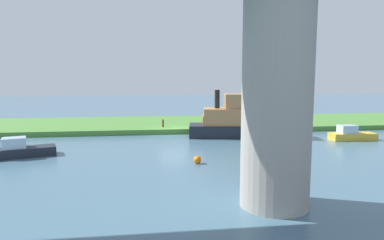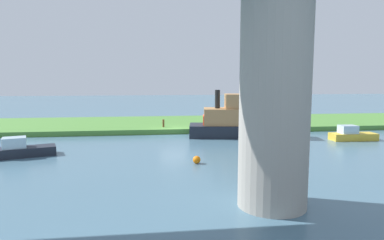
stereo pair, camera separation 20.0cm
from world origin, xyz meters
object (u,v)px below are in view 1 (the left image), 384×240
Objects in this scene: mooring_post at (163,123)px; marker_buoy at (197,160)px; bridge_pylon at (277,96)px; houseboat_blue at (21,150)px; skiff_small at (351,135)px; riverboat_paddlewheel at (239,119)px; person_on_bank at (213,120)px.

marker_buoy is at bearing 96.56° from mooring_post.
bridge_pylon is 18.39m from houseboat_blue.
skiff_small reaches higher than marker_buoy.
riverboat_paddlewheel is 2.22× the size of skiff_small.
bridge_pylon reaches higher than riverboat_paddlewheel.
person_on_bank is 2.78× the size of marker_buoy.
skiff_small is at bearing -173.45° from houseboat_blue.
houseboat_blue is at bearing 19.47° from riverboat_paddlewheel.
person_on_bank is 0.16× the size of riverboat_paddlewheel.
person_on_bank is 17.81m from houseboat_blue.
houseboat_blue is 26.81m from skiff_small.
mooring_post is (5.01, -0.80, -0.31)m from person_on_bank.
skiff_small is at bearing -155.99° from marker_buoy.
bridge_pylon is 1.06× the size of riverboat_paddlewheel.
bridge_pylon is 2.35× the size of skiff_small.
houseboat_blue is 8.82× the size of marker_buoy.
mooring_post is (3.70, -20.98, -3.82)m from bridge_pylon.
skiff_small is at bearing -131.65° from bridge_pylon.
person_on_bank reaches higher than houseboat_blue.
riverboat_paddlewheel reaches higher than marker_buoy.
bridge_pylon is 18.83× the size of marker_buoy.
skiff_small is (-26.64, -3.06, -0.02)m from houseboat_blue.
houseboat_blue is at bearing 43.67° from mooring_post.
person_on_bank is 1.78× the size of mooring_post.
bridge_pylon is at bearing 100.02° from mooring_post.
riverboat_paddlewheel is at bearing 151.19° from mooring_post.
riverboat_paddlewheel reaches higher than mooring_post.
bridge_pylon is at bearing 141.55° from houseboat_blue.
marker_buoy is at bearing 60.98° from riverboat_paddlewheel.
houseboat_blue is (10.31, 9.85, -0.40)m from mooring_post.
houseboat_blue is at bearing -16.58° from marker_buoy.
mooring_post is at bearing -22.58° from skiff_small.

